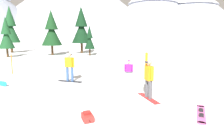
% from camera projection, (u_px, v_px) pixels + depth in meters
% --- Properties ---
extents(ground_plane, '(800.00, 800.00, 0.00)m').
position_uv_depth(ground_plane, '(72.00, 100.00, 8.31)').
color(ground_plane, white).
extents(snowboarder_foreground, '(0.60, 1.60, 1.99)m').
position_uv_depth(snowboarder_foreground, '(149.00, 77.00, 8.40)').
color(snowboarder_foreground, red).
rests_on(snowboarder_foreground, ground_plane).
extents(snowboarder_midground, '(1.53, 0.86, 1.73)m').
position_uv_depth(snowboarder_midground, '(70.00, 66.00, 11.50)').
color(snowboarder_midground, black).
rests_on(snowboarder_midground, ground_plane).
extents(snowboarder_background, '(0.71, 1.81, 0.95)m').
position_uv_depth(snowboarder_background, '(129.00, 68.00, 14.45)').
color(snowboarder_background, '#4C4C51').
rests_on(snowboarder_background, ground_plane).
extents(loose_snowboard_far_spare, '(1.17, 1.80, 0.09)m').
position_uv_depth(loose_snowboard_far_spare, '(201.00, 113.00, 6.83)').
color(loose_snowboard_far_spare, pink).
rests_on(loose_snowboard_far_spare, ground_plane).
extents(backpack_red, '(0.44, 0.56, 0.30)m').
position_uv_depth(backpack_red, '(87.00, 117.00, 6.27)').
color(backpack_red, red).
rests_on(backpack_red, ground_plane).
extents(trail_marker_pole, '(0.06, 0.06, 1.43)m').
position_uv_depth(trail_marker_pole, '(12.00, 64.00, 13.83)').
color(trail_marker_pole, orange).
rests_on(trail_marker_pole, ground_plane).
extents(pine_tree_tall, '(1.85, 1.85, 5.03)m').
position_uv_depth(pine_tree_tall, '(6.00, 35.00, 24.21)').
color(pine_tree_tall, '#472D19').
rests_on(pine_tree_tall, ground_plane).
extents(pine_tree_leaning, '(2.98, 2.98, 7.11)m').
position_uv_depth(pine_tree_leaning, '(81.00, 28.00, 29.71)').
color(pine_tree_leaning, '#472D19').
rests_on(pine_tree_leaning, ground_plane).
extents(pine_tree_broad, '(2.71, 2.71, 7.29)m').
position_uv_depth(pine_tree_broad, '(10.00, 27.00, 30.35)').
color(pine_tree_broad, '#472D19').
rests_on(pine_tree_broad, ground_plane).
extents(pine_tree_short, '(2.73, 2.73, 6.19)m').
position_uv_depth(pine_tree_short, '(52.00, 31.00, 26.62)').
color(pine_tree_short, '#472D19').
rests_on(pine_tree_short, ground_plane).
extents(pine_tree_slender, '(1.41, 1.41, 4.11)m').
position_uv_depth(pine_tree_slender, '(90.00, 39.00, 26.35)').
color(pine_tree_slender, '#472D19').
rests_on(pine_tree_slender, ground_plane).
extents(peak_north_spur, '(213.86, 213.86, 82.76)m').
position_uv_depth(peak_north_spur, '(76.00, 1.00, 231.80)').
color(peak_north_spur, '#B2B7C6').
rests_on(peak_north_spur, ground_plane).
extents(peak_central_summit, '(99.87, 99.87, 51.68)m').
position_uv_depth(peak_central_summit, '(153.00, 8.00, 176.77)').
color(peak_central_summit, '#9EA3B2').
rests_on(peak_central_summit, ground_plane).
extents(peak_east_ridge, '(118.34, 118.34, 52.67)m').
position_uv_depth(peak_east_ridge, '(189.00, 10.00, 195.19)').
color(peak_east_ridge, '#9EA3B2').
rests_on(peak_east_ridge, ground_plane).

